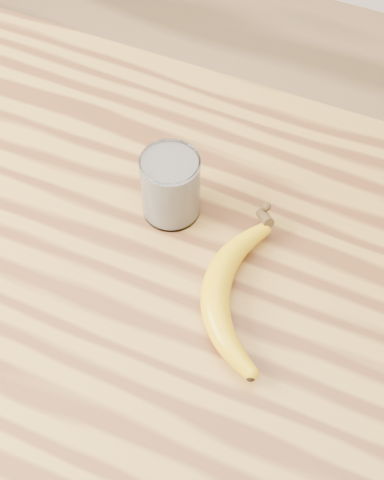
% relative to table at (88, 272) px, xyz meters
% --- Properties ---
extents(table, '(1.20, 0.80, 0.90)m').
position_rel_table_xyz_m(table, '(0.00, 0.00, 0.00)').
color(table, '#A77732').
rests_on(table, ground).
extents(smoothie_glass, '(0.09, 0.09, 0.11)m').
position_rel_table_xyz_m(smoothie_glass, '(0.12, 0.08, 0.18)').
color(smoothie_glass, white).
rests_on(smoothie_glass, table).
extents(banana, '(0.21, 0.36, 0.04)m').
position_rel_table_xyz_m(banana, '(0.24, -0.03, 0.15)').
color(banana, gold).
rests_on(banana, table).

